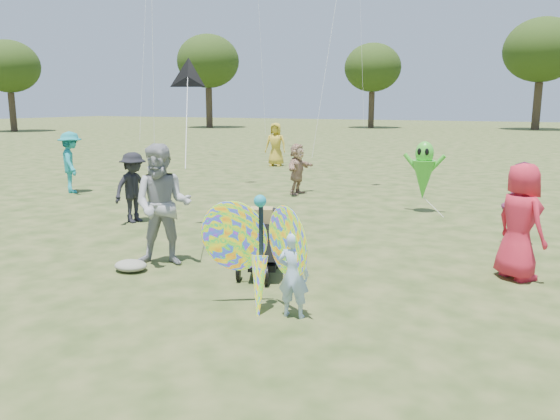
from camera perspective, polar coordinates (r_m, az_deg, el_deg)
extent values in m
plane|color=#51592B|center=(6.95, -4.03, -11.25)|extent=(160.00, 160.00, 0.00)
imported|color=#A1C0E4|center=(6.82, 1.41, -6.78)|extent=(0.43, 0.31, 1.10)
imported|color=#97999D|center=(9.10, -12.15, 0.48)|extent=(1.20, 1.09, 2.00)
ellipsoid|color=gray|center=(9.09, -15.34, -5.62)|extent=(0.54, 0.44, 0.17)
imported|color=red|center=(8.97, 23.80, -1.13)|extent=(1.01, 1.01, 1.77)
imported|color=black|center=(12.61, -15.04, 2.28)|extent=(0.78, 1.11, 1.58)
imported|color=tan|center=(16.02, 1.82, 4.32)|extent=(0.49, 1.40, 1.49)
imported|color=#6D2449|center=(11.11, 23.77, 0.56)|extent=(0.83, 0.93, 1.57)
imported|color=gold|center=(23.23, -0.45, 6.86)|extent=(0.99, 0.74, 1.83)
imported|color=teal|center=(17.41, -20.98, 4.68)|extent=(1.33, 1.27, 1.82)
cube|color=black|center=(8.37, -1.78, -3.36)|extent=(0.77, 0.97, 0.71)
cube|color=black|center=(8.46, -1.77, -5.52)|extent=(0.65, 0.79, 0.10)
ellipsoid|color=black|center=(8.51, -1.01, -0.83)|extent=(0.51, 0.45, 0.33)
cylinder|color=black|center=(8.30, -4.37, -6.39)|extent=(0.17, 0.29, 0.30)
cylinder|color=black|center=(8.08, -1.41, -6.86)|extent=(0.17, 0.29, 0.30)
cylinder|color=black|center=(8.87, -0.40, -5.46)|extent=(0.13, 0.22, 0.22)
cylinder|color=black|center=(7.86, -3.43, -1.11)|extent=(0.42, 0.20, 0.03)
cube|color=tan|center=(8.23, -1.96, -0.68)|extent=(0.42, 0.39, 0.26)
ellipsoid|color=#FF283D|center=(7.15, -4.75, -2.77)|extent=(0.98, 0.71, 1.24)
ellipsoid|color=#FF283D|center=(6.80, 0.77, -3.45)|extent=(0.98, 0.71, 1.24)
cylinder|color=black|center=(7.00, -1.98, -3.46)|extent=(0.06, 0.06, 1.00)
cone|color=#FF283D|center=(7.00, -2.25, -8.43)|extent=(0.36, 0.49, 0.93)
sphere|color=teal|center=(6.86, -2.09, 0.95)|extent=(0.16, 0.16, 0.16)
cone|color=black|center=(11.62, -9.62, 13.57)|extent=(0.89, 0.62, 0.81)
cylinder|color=silver|center=(10.20, -9.73, 9.56)|extent=(1.58, 2.36, 1.57)
cone|color=green|center=(13.75, 14.73, 3.06)|extent=(0.56, 0.56, 0.95)
ellipsoid|color=green|center=(13.68, 14.87, 5.76)|extent=(0.44, 0.39, 0.57)
ellipsoid|color=black|center=(13.52, 14.35, 5.93)|extent=(0.10, 0.05, 0.17)
ellipsoid|color=black|center=(13.48, 15.10, 5.88)|extent=(0.10, 0.05, 0.17)
cylinder|color=green|center=(13.76, 13.59, 4.80)|extent=(0.43, 0.10, 0.49)
cylinder|color=green|center=(13.65, 16.05, 4.63)|extent=(0.43, 0.10, 0.49)
cylinder|color=silver|center=(13.60, 15.68, 0.36)|extent=(0.61, 0.41, 0.41)
cylinder|color=#3A2D21|center=(60.50, -7.41, 10.53)|extent=(0.70, 0.70, 4.20)
ellipsoid|color=#2B4214|center=(60.66, -7.53, 15.16)|extent=(6.60, 6.60, 5.61)
cylinder|color=#3A2D21|center=(60.08, 9.52, 10.27)|extent=(0.63, 0.63, 3.78)
ellipsoid|color=#2B4214|center=(60.19, 9.66, 14.47)|extent=(5.94, 5.94, 5.05)
cylinder|color=#3A2D21|center=(60.56, 25.26, 9.78)|extent=(0.77, 0.77, 4.62)
ellipsoid|color=#2B4214|center=(60.77, 25.69, 14.85)|extent=(7.26, 7.26, 6.17)
cylinder|color=#3A2D21|center=(57.55, -26.15, 9.16)|extent=(0.59, 0.59, 3.57)
ellipsoid|color=#2B4214|center=(57.64, -26.51, 13.29)|extent=(5.61, 5.61, 4.77)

